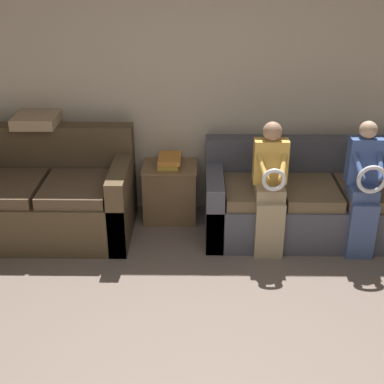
% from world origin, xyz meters
% --- Properties ---
extents(wall_back, '(7.11, 0.06, 2.55)m').
position_xyz_m(wall_back, '(0.00, 2.92, 1.27)').
color(wall_back, beige).
rests_on(wall_back, ground_plane).
extents(couch_main, '(1.92, 0.90, 0.84)m').
position_xyz_m(couch_main, '(0.97, 2.40, 0.31)').
color(couch_main, '#4C4C56').
rests_on(couch_main, ground_plane).
extents(couch_side, '(1.59, 0.94, 0.97)m').
position_xyz_m(couch_side, '(-1.50, 2.36, 0.35)').
color(couch_side, brown).
rests_on(couch_side, ground_plane).
extents(child_left_seated, '(0.30, 0.37, 1.19)m').
position_xyz_m(child_left_seated, '(0.56, 2.04, 0.65)').
color(child_left_seated, tan).
rests_on(child_left_seated, ground_plane).
extents(child_right_seated, '(0.28, 0.37, 1.20)m').
position_xyz_m(child_right_seated, '(1.37, 2.03, 0.66)').
color(child_right_seated, '#475B8E').
rests_on(child_right_seated, ground_plane).
extents(side_shelf, '(0.54, 0.44, 0.57)m').
position_xyz_m(side_shelf, '(-0.35, 2.65, 0.29)').
color(side_shelf, brown).
rests_on(side_shelf, ground_plane).
extents(book_stack, '(0.22, 0.32, 0.10)m').
position_xyz_m(book_stack, '(-0.35, 2.65, 0.62)').
color(book_stack, gold).
rests_on(book_stack, side_shelf).
extents(throw_pillow, '(0.40, 0.40, 0.10)m').
position_xyz_m(throw_pillow, '(-1.61, 2.68, 1.02)').
color(throw_pillow, tan).
rests_on(throw_pillow, couch_side).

